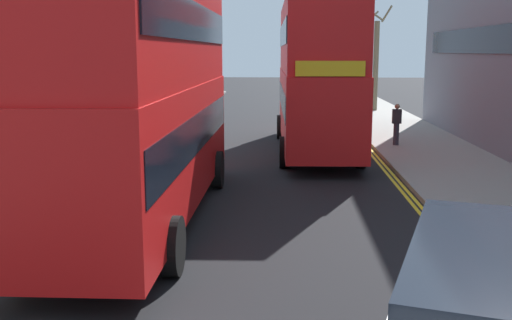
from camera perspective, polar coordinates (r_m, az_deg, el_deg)
name	(u,v)px	position (r m, az deg, el deg)	size (l,w,h in m)	color
sidewalk_right	(489,192)	(17.21, 21.28, -2.88)	(4.00, 80.00, 0.14)	gray
sidewalk_left	(13,187)	(17.97, -22.08, -2.40)	(4.00, 80.00, 0.14)	gray
kerb_line_outer	(427,214)	(14.78, 15.93, -4.92)	(0.10, 56.00, 0.01)	yellow
kerb_line_inner	(420,214)	(14.74, 15.32, -4.93)	(0.10, 56.00, 0.01)	yellow
double_decker_bus_away	(142,86)	(13.43, -10.82, 6.90)	(2.81, 10.81, 5.64)	red
double_decker_bus_oncoming	(316,72)	(22.85, 5.70, 8.35)	(3.00, 10.87, 5.64)	red
pedestrian_far	(397,124)	(24.25, 13.20, 3.39)	(0.34, 0.22, 1.62)	#2D2D38
street_tree_mid	(376,62)	(38.41, 11.33, 9.09)	(1.49, 1.37, 6.39)	#6B6047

